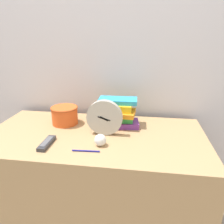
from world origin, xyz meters
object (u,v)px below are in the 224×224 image
basket (65,114)px  pen (86,151)px  book_stack (118,112)px  tv_remote (47,143)px  desk_clock (104,118)px  crumpled_paper_ball (100,140)px

basket → pen: 0.40m
book_stack → tv_remote: book_stack is taller
desk_clock → crumpled_paper_ball: desk_clock is taller
book_stack → crumpled_paper_ball: book_stack is taller
book_stack → pen: bearing=-108.1°
desk_clock → tv_remote: 0.34m
book_stack → pen: 0.38m
desk_clock → book_stack: (0.06, 0.14, -0.02)m
pen → basket: bearing=124.4°
tv_remote → crumpled_paper_ball: size_ratio=2.50×
tv_remote → pen: tv_remote is taller
desk_clock → pen: desk_clock is taller
tv_remote → crumpled_paper_ball: bearing=7.4°
basket → tv_remote: 0.30m
desk_clock → crumpled_paper_ball: 0.15m
crumpled_paper_ball → book_stack: bearing=78.0°
desk_clock → pen: (-0.05, -0.21, -0.10)m
basket → tv_remote: basket is taller
basket → desk_clock: bearing=-23.4°
book_stack → crumpled_paper_ball: 0.29m
desk_clock → crumpled_paper_ball: (0.00, -0.13, -0.07)m
book_stack → crumpled_paper_ball: (-0.06, -0.28, -0.06)m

